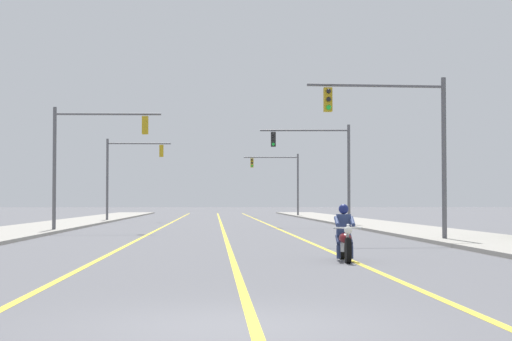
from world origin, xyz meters
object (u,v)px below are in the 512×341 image
at_px(traffic_signal_near_right, 404,132).
at_px(traffic_signal_near_left, 86,149).
at_px(traffic_signal_mid_right, 323,158).
at_px(traffic_signal_mid_left, 126,167).
at_px(motorcycle_with_rider, 344,238).
at_px(traffic_signal_far_right, 282,175).

bearing_deg(traffic_signal_near_right, traffic_signal_near_left, 141.04).
xyz_separation_m(traffic_signal_mid_right, traffic_signal_mid_left, (-13.21, 12.43, -0.04)).
relative_size(traffic_signal_near_right, traffic_signal_mid_left, 1.00).
xyz_separation_m(traffic_signal_near_right, traffic_signal_mid_right, (-0.50, 19.89, 0.01)).
distance_m(motorcycle_with_rider, traffic_signal_mid_left, 43.28).
relative_size(traffic_signal_near_left, traffic_signal_far_right, 1.00).
height_order(traffic_signal_near_left, traffic_signal_mid_left, same).
height_order(traffic_signal_mid_right, traffic_signal_far_right, same).
bearing_deg(traffic_signal_near_right, traffic_signal_mid_left, 112.99).
bearing_deg(traffic_signal_mid_left, motorcycle_with_rider, -76.69).
bearing_deg(traffic_signal_mid_right, traffic_signal_near_right, -88.56).
distance_m(motorcycle_with_rider, traffic_signal_near_right, 10.96).
relative_size(motorcycle_with_rider, traffic_signal_mid_left, 0.35).
xyz_separation_m(motorcycle_with_rider, traffic_signal_mid_left, (-9.93, 41.98, 3.51)).
height_order(traffic_signal_near_right, traffic_signal_near_left, same).
distance_m(traffic_signal_near_right, traffic_signal_mid_left, 35.10).
bearing_deg(traffic_signal_far_right, traffic_signal_near_right, -89.56).
bearing_deg(traffic_signal_mid_left, traffic_signal_mid_right, -43.25).
bearing_deg(traffic_signal_near_right, motorcycle_with_rider, -111.36).
xyz_separation_m(motorcycle_with_rider, traffic_signal_near_right, (3.78, 9.66, 3.54)).
bearing_deg(traffic_signal_near_left, motorcycle_with_rider, -64.77).
height_order(motorcycle_with_rider, traffic_signal_near_left, traffic_signal_near_left).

